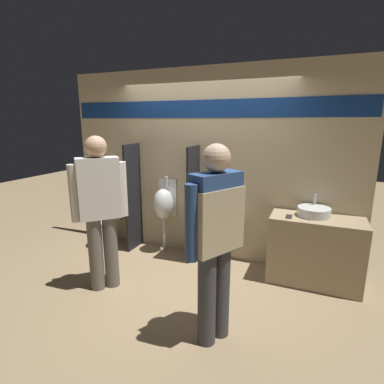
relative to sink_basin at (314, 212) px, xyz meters
name	(u,v)px	position (x,y,z in m)	size (l,w,h in m)	color
ground_plane	(187,269)	(-1.53, -0.36, -0.90)	(16.00, 16.00, 0.00)	#997F5B
display_wall	(203,165)	(-1.53, 0.24, 0.46)	(4.33, 0.07, 2.70)	beige
sink_counter	(315,251)	(0.05, -0.05, -0.48)	(1.08, 0.52, 0.85)	tan
sink_basin	(314,212)	(0.00, 0.00, 0.00)	(0.39, 0.39, 0.25)	silver
cell_phone	(289,217)	(-0.27, -0.16, -0.05)	(0.07, 0.14, 0.01)	#232328
divider_near_counter	(133,198)	(-2.59, 0.00, -0.08)	(0.03, 0.41, 1.64)	black
divider_mid	(193,204)	(-1.59, 0.00, -0.08)	(0.03, 0.41, 1.64)	black
urinal_near_counter	(164,204)	(-2.09, 0.06, -0.14)	(0.31, 0.32, 1.16)	silver
urinal_far	(228,211)	(-1.09, 0.06, -0.14)	(0.31, 0.32, 1.16)	silver
toilet	(106,224)	(-3.09, -0.07, -0.56)	(0.40, 0.53, 0.94)	silver
person_in_vest	(215,232)	(-0.77, -1.48, 0.14)	(0.43, 0.57, 1.80)	#3D3D42
person_with_lanyard	(100,207)	(-2.28, -1.14, 0.10)	(0.47, 0.49, 1.82)	#666056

